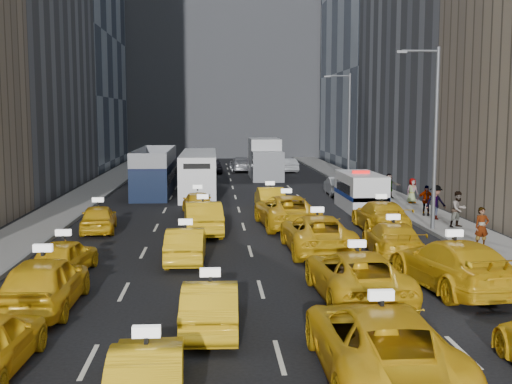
# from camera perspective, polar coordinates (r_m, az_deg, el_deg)

# --- Properties ---
(ground) EXTENTS (160.00, 160.00, 0.00)m
(ground) POSITION_cam_1_polar(r_m,az_deg,el_deg) (19.62, 0.87, -10.19)
(ground) COLOR black
(ground) RESTS_ON ground
(sidewalk_west) EXTENTS (3.00, 90.00, 0.15)m
(sidewalk_west) POSITION_cam_1_polar(r_m,az_deg,el_deg) (44.96, -15.30, -0.62)
(sidewalk_west) COLOR gray
(sidewalk_west) RESTS_ON ground
(sidewalk_east) EXTENTS (3.00, 90.00, 0.15)m
(sidewalk_east) POSITION_cam_1_polar(r_m,az_deg,el_deg) (45.68, 11.48, -0.40)
(sidewalk_east) COLOR gray
(sidewalk_east) RESTS_ON ground
(curb_west) EXTENTS (0.15, 90.00, 0.18)m
(curb_west) POSITION_cam_1_polar(r_m,az_deg,el_deg) (44.69, -13.48, -0.59)
(curb_west) COLOR slate
(curb_west) RESTS_ON ground
(curb_east) EXTENTS (0.15, 90.00, 0.18)m
(curb_east) POSITION_cam_1_polar(r_m,az_deg,el_deg) (45.31, 9.71, -0.40)
(curb_east) COLOR slate
(curb_east) RESTS_ON ground
(building_backdrop) EXTENTS (30.00, 12.00, 40.00)m
(building_backdrop) POSITION_cam_1_polar(r_m,az_deg,el_deg) (91.81, -2.95, 15.81)
(building_backdrop) COLOR slate
(building_backdrop) RESTS_ON ground
(streetlight_near) EXTENTS (2.15, 0.22, 9.00)m
(streetlight_near) POSITION_cam_1_polar(r_m,az_deg,el_deg) (32.52, 15.48, 5.16)
(streetlight_near) COLOR #595B60
(streetlight_near) RESTS_ON ground
(streetlight_far) EXTENTS (2.15, 0.22, 9.00)m
(streetlight_far) POSITION_cam_1_polar(r_m,az_deg,el_deg) (51.82, 8.15, 5.89)
(streetlight_far) COLOR #595B60
(streetlight_far) RESTS_ON ground
(taxi_1) EXTENTS (1.59, 4.11, 1.33)m
(taxi_1) POSITION_cam_1_polar(r_m,az_deg,el_deg) (13.30, -9.64, -15.74)
(taxi_1) COLOR gold
(taxi_1) RESTS_ON ground
(taxi_2) EXTENTS (2.76, 5.92, 1.64)m
(taxi_2) POSITION_cam_1_polar(r_m,az_deg,el_deg) (14.71, 10.97, -12.87)
(taxi_2) COLOR gold
(taxi_2) RESTS_ON ground
(taxi_4) EXTENTS (2.01, 4.87, 1.65)m
(taxi_4) POSITION_cam_1_polar(r_m,az_deg,el_deg) (20.15, -18.30, -7.66)
(taxi_4) COLOR gold
(taxi_4) RESTS_ON ground
(taxi_5) EXTENTS (1.56, 4.22, 1.38)m
(taxi_5) POSITION_cam_1_polar(r_m,az_deg,el_deg) (17.45, -4.06, -10.03)
(taxi_5) COLOR gold
(taxi_5) RESTS_ON ground
(taxi_6) EXTENTS (2.75, 5.62, 1.54)m
(taxi_6) POSITION_cam_1_polar(r_m,az_deg,el_deg) (20.55, 8.91, -7.26)
(taxi_6) COLOR gold
(taxi_6) RESTS_ON ground
(taxi_7) EXTENTS (3.06, 6.03, 1.68)m
(taxi_7) POSITION_cam_1_polar(r_m,az_deg,el_deg) (22.28, 17.13, -6.19)
(taxi_7) COLOR gold
(taxi_7) RESTS_ON ground
(taxi_8) EXTENTS (2.06, 4.09, 1.34)m
(taxi_8) POSITION_cam_1_polar(r_m,az_deg,el_deg) (24.24, -16.68, -5.54)
(taxi_8) COLOR gold
(taxi_8) RESTS_ON ground
(taxi_9) EXTENTS (1.52, 4.21, 1.38)m
(taxi_9) POSITION_cam_1_polar(r_m,az_deg,el_deg) (25.37, -6.25, -4.68)
(taxi_9) COLOR gold
(taxi_9) RESTS_ON ground
(taxi_10) EXTENTS (2.72, 5.73, 1.58)m
(taxi_10) POSITION_cam_1_polar(r_m,az_deg,el_deg) (27.22, 5.44, -3.67)
(taxi_10) COLOR gold
(taxi_10) RESTS_ON ground
(taxi_11) EXTENTS (2.36, 4.97, 1.40)m
(taxi_11) POSITION_cam_1_polar(r_m,az_deg,el_deg) (26.89, 12.05, -4.11)
(taxi_11) COLOR gold
(taxi_11) RESTS_ON ground
(taxi_12) EXTENTS (2.04, 4.23, 1.39)m
(taxi_12) POSITION_cam_1_polar(r_m,az_deg,el_deg) (32.50, -13.82, -2.28)
(taxi_12) COLOR gold
(taxi_12) RESTS_ON ground
(taxi_13) EXTENTS (2.06, 5.01, 1.61)m
(taxi_13) POSITION_cam_1_polar(r_m,az_deg,el_deg) (31.17, -4.74, -2.28)
(taxi_13) COLOR gold
(taxi_13) RESTS_ON ground
(taxi_14) EXTENTS (3.19, 6.12, 1.65)m
(taxi_14) POSITION_cam_1_polar(r_m,az_deg,el_deg) (33.17, 2.71, -1.68)
(taxi_14) COLOR gold
(taxi_14) RESTS_ON ground
(taxi_15) EXTENTS (2.20, 5.25, 1.51)m
(taxi_15) POSITION_cam_1_polar(r_m,az_deg,el_deg) (32.51, 11.03, -2.10)
(taxi_15) COLOR gold
(taxi_15) RESTS_ON ground
(taxi_16) EXTENTS (2.03, 4.24, 1.40)m
(taxi_16) POSITION_cam_1_polar(r_m,az_deg,el_deg) (37.30, -5.20, -0.94)
(taxi_16) COLOR gold
(taxi_16) RESTS_ON ground
(taxi_17) EXTENTS (1.63, 4.44, 1.45)m
(taxi_17) POSITION_cam_1_polar(r_m,az_deg,el_deg) (38.61, 1.24, -0.60)
(taxi_17) COLOR gold
(taxi_17) RESTS_ON ground
(nypd_van) EXTENTS (2.89, 5.82, 2.40)m
(nypd_van) POSITION_cam_1_polar(r_m,az_deg,el_deg) (39.44, 9.27, -0.01)
(nypd_van) COLOR white
(nypd_van) RESTS_ON ground
(double_decker) EXTENTS (3.74, 11.29, 3.22)m
(double_decker) POSITION_cam_1_polar(r_m,az_deg,el_deg) (47.73, -8.96, 1.80)
(double_decker) COLOR black
(double_decker) RESTS_ON ground
(city_bus) EXTENTS (3.36, 11.93, 3.04)m
(city_bus) POSITION_cam_1_polar(r_m,az_deg,el_deg) (46.82, -5.10, 1.65)
(city_bus) COLOR white
(city_bus) RESTS_ON ground
(box_truck) EXTENTS (2.87, 7.90, 3.58)m
(box_truck) POSITION_cam_1_polar(r_m,az_deg,el_deg) (58.27, 0.82, 2.96)
(box_truck) COLOR silver
(box_truck) RESTS_ON ground
(misc_car_0) EXTENTS (1.55, 4.13, 1.35)m
(misc_car_0) POSITION_cam_1_polar(r_m,az_deg,el_deg) (46.52, 7.22, 0.56)
(misc_car_0) COLOR #A4A8AC
(misc_car_0) RESTS_ON ground
(misc_car_1) EXTENTS (3.08, 6.16, 1.68)m
(misc_car_1) POSITION_cam_1_polar(r_m,az_deg,el_deg) (58.67, -7.91, 2.01)
(misc_car_1) COLOR black
(misc_car_1) RESTS_ON ground
(misc_car_2) EXTENTS (2.18, 5.16, 1.49)m
(misc_car_2) POSITION_cam_1_polar(r_m,az_deg,el_deg) (65.24, -1.37, 2.48)
(misc_car_2) COLOR gray
(misc_car_2) RESTS_ON ground
(misc_car_3) EXTENTS (2.08, 4.44, 1.47)m
(misc_car_3) POSITION_cam_1_polar(r_m,az_deg,el_deg) (63.73, -3.88, 2.35)
(misc_car_3) COLOR black
(misc_car_3) RESTS_ON ground
(misc_car_4) EXTENTS (1.96, 4.38, 1.40)m
(misc_car_4) POSITION_cam_1_polar(r_m,az_deg,el_deg) (64.78, 2.78, 2.40)
(misc_car_4) COLOR #9DA0A4
(misc_car_4) RESTS_ON ground
(pedestrian_0) EXTENTS (0.64, 0.44, 1.71)m
(pedestrian_0) POSITION_cam_1_polar(r_m,az_deg,el_deg) (28.95, 19.43, -2.96)
(pedestrian_0) COLOR gray
(pedestrian_0) RESTS_ON sidewalk_east
(pedestrian_1) EXTENTS (0.99, 0.75, 1.81)m
(pedestrian_1) POSITION_cam_1_polar(r_m,az_deg,el_deg) (33.68, 17.55, -1.46)
(pedestrian_1) COLOR gray
(pedestrian_1) RESTS_ON sidewalk_east
(pedestrian_2) EXTENTS (1.29, 0.74, 1.87)m
(pedestrian_2) POSITION_cam_1_polar(r_m,az_deg,el_deg) (35.72, 15.68, -0.89)
(pedestrian_2) COLOR gray
(pedestrian_2) RESTS_ON sidewalk_east
(pedestrian_3) EXTENTS (1.08, 0.71, 1.69)m
(pedestrian_3) POSITION_cam_1_polar(r_m,az_deg,el_deg) (37.11, 14.88, -0.72)
(pedestrian_3) COLOR gray
(pedestrian_3) RESTS_ON sidewalk_east
(pedestrian_4) EXTENTS (0.86, 0.62, 1.59)m
(pedestrian_4) POSITION_cam_1_polar(r_m,az_deg,el_deg) (42.07, 13.71, 0.12)
(pedestrian_4) COLOR gray
(pedestrian_4) RESTS_ON sidewalk_east
(pedestrian_5) EXTENTS (1.54, 0.45, 1.65)m
(pedestrian_5) POSITION_cam_1_polar(r_m,az_deg,el_deg) (44.39, 11.74, 0.56)
(pedestrian_5) COLOR gray
(pedestrian_5) RESTS_ON sidewalk_east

